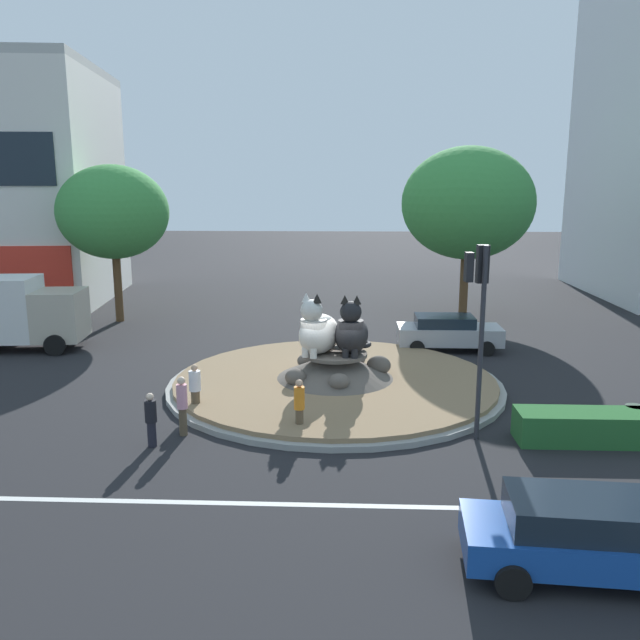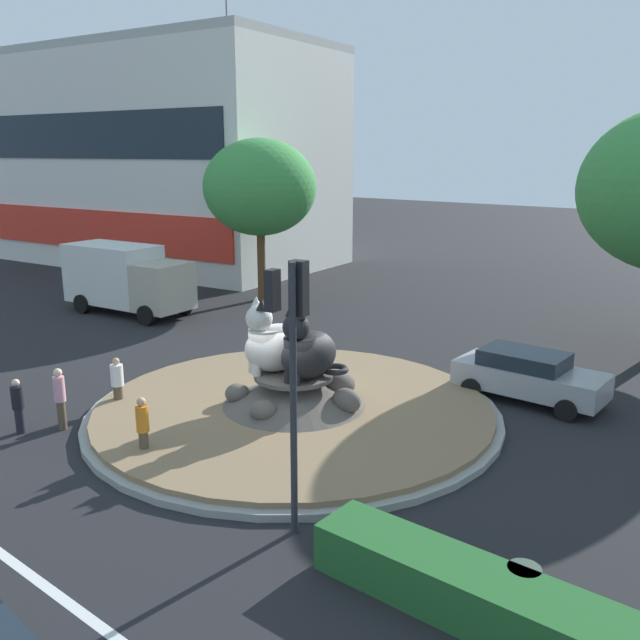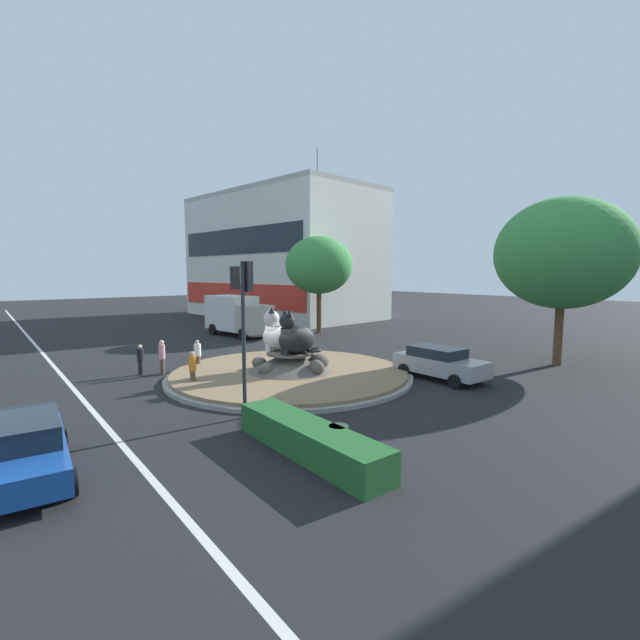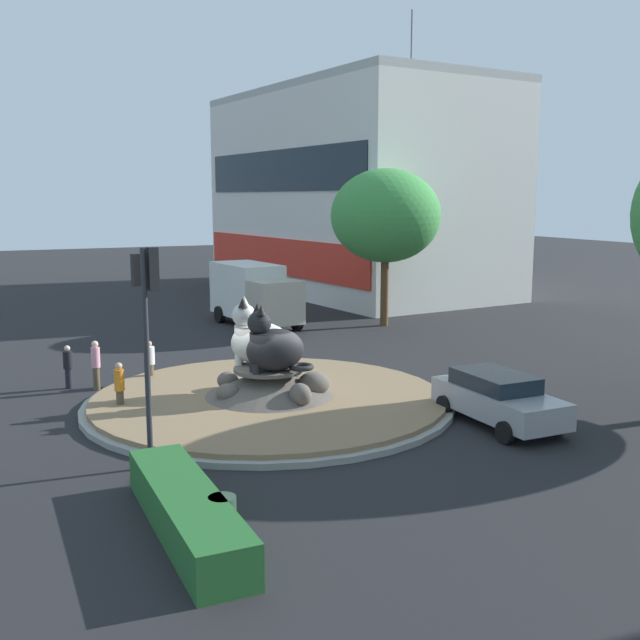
% 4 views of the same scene
% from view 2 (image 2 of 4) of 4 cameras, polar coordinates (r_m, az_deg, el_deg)
% --- Properties ---
extents(ground_plane, '(160.00, 160.00, 0.00)m').
position_cam_2_polar(ground_plane, '(20.01, -2.19, -7.97)').
color(ground_plane, black).
extents(roundabout_island, '(11.98, 11.98, 1.25)m').
position_cam_2_polar(roundabout_island, '(19.89, -2.16, -7.04)').
color(roundabout_island, gray).
rests_on(roundabout_island, ground).
extents(cat_statue_white, '(2.11, 2.29, 2.24)m').
position_cam_2_polar(cat_statue_white, '(19.60, -3.94, -2.06)').
color(cat_statue_white, silver).
rests_on(cat_statue_white, roundabout_island).
extents(cat_statue_black, '(1.50, 2.22, 2.18)m').
position_cam_2_polar(cat_statue_black, '(18.91, -1.13, -2.70)').
color(cat_statue_black, black).
rests_on(cat_statue_black, roundabout_island).
extents(traffic_light_mast, '(0.71, 0.59, 5.53)m').
position_cam_2_polar(traffic_light_mast, '(12.84, -2.38, -1.63)').
color(traffic_light_mast, '#2D2D33').
rests_on(traffic_light_mast, ground).
extents(shophouse_block, '(23.87, 14.89, 18.57)m').
position_cam_2_polar(shophouse_block, '(48.76, -12.89, 13.17)').
color(shophouse_block, silver).
rests_on(shophouse_block, ground).
extents(clipped_hedge_strip, '(5.76, 1.20, 0.90)m').
position_cam_2_polar(clipped_hedge_strip, '(12.21, 12.75, -21.58)').
color(clipped_hedge_strip, '#235B28').
rests_on(clipped_hedge_strip, ground).
extents(broadleaf_tree_behind_island, '(5.68, 5.68, 8.18)m').
position_cam_2_polar(broadleaf_tree_behind_island, '(34.60, -5.10, 11.08)').
color(broadleaf_tree_behind_island, brown).
rests_on(broadleaf_tree_behind_island, ground).
extents(pedestrian_pink_shirt, '(0.31, 0.31, 1.77)m').
position_cam_2_polar(pedestrian_pink_shirt, '(19.98, -21.10, -6.05)').
color(pedestrian_pink_shirt, brown).
rests_on(pedestrian_pink_shirt, ground).
extents(pedestrian_black_shirt, '(0.33, 0.33, 1.55)m').
position_cam_2_polar(pedestrian_black_shirt, '(20.20, -24.13, -6.54)').
color(pedestrian_black_shirt, black).
rests_on(pedestrian_black_shirt, ground).
extents(pedestrian_orange_shirt, '(0.31, 0.31, 1.65)m').
position_cam_2_polar(pedestrian_orange_shirt, '(17.45, -14.73, -8.71)').
color(pedestrian_orange_shirt, brown).
rests_on(pedestrian_orange_shirt, ground).
extents(pedestrian_white_shirt, '(0.37, 0.37, 1.59)m').
position_cam_2_polar(pedestrian_white_shirt, '(21.01, -16.73, -5.07)').
color(pedestrian_white_shirt, brown).
rests_on(pedestrian_white_shirt, ground).
extents(hatchback_near_shophouse, '(4.48, 2.05, 1.55)m').
position_cam_2_polar(hatchback_near_shophouse, '(21.79, 17.18, -4.45)').
color(hatchback_near_shophouse, '#99999E').
rests_on(hatchback_near_shophouse, ground).
extents(delivery_box_truck, '(6.74, 3.23, 3.22)m').
position_cam_2_polar(delivery_box_truck, '(33.22, -16.09, 3.48)').
color(delivery_box_truck, '#B7AD99').
rests_on(delivery_box_truck, ground).
extents(litter_bin, '(0.56, 0.56, 0.90)m').
position_cam_2_polar(litter_bin, '(12.44, 16.73, -21.11)').
color(litter_bin, '#2D4233').
rests_on(litter_bin, ground).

